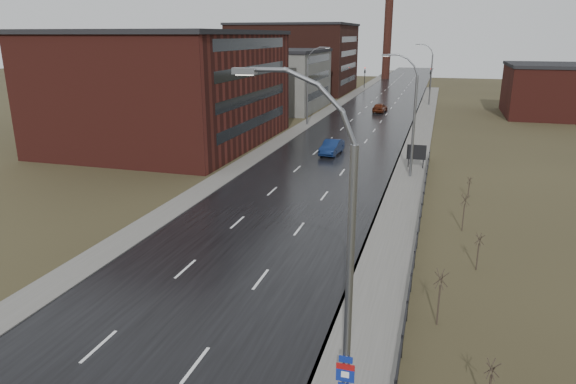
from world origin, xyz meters
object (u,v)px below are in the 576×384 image
Objects in this scene: billboard at (416,153)px; car_far at (380,108)px; car_near at (332,147)px; streetlight_main at (339,271)px.

billboard reaches higher than car_far.
car_far reaches higher than car_near.
billboard is 0.51× the size of car_near.
billboard is 10.40m from car_near.
car_far is (-8.18, 38.80, -0.88)m from billboard.
streetlight_main is 76.71m from car_far.
car_near is at bearing 101.98° from streetlight_main.
streetlight_main is 42.85m from car_near.
car_near is 1.03× the size of car_far.
billboard is at bearing -20.02° from car_near.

